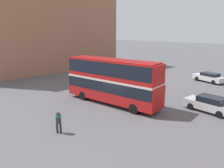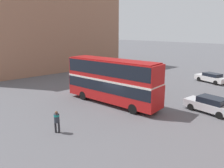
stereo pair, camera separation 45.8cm
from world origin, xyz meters
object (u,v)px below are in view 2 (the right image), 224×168
Objects in this scene: double_decker_bus at (112,79)px; parked_car_side_street at (211,78)px; parked_car_kerb_near at (210,105)px; parked_car_kerb_far at (125,73)px; pedestrian_foreground at (57,119)px.

double_decker_bus reaches higher than parked_car_side_street.
double_decker_bus is 9.80m from parked_car_kerb_near.
parked_car_kerb_near is at bearing 169.47° from parked_car_kerb_far.
parked_car_kerb_far is (-16.60, 5.53, -0.01)m from parked_car_kerb_near.
double_decker_bus reaches higher than pedestrian_foreground.
pedestrian_foreground is at bearing -81.34° from double_decker_bus.
parked_car_side_street is (11.24, 6.87, -0.02)m from parked_car_kerb_far.
double_decker_bus is 2.43× the size of parked_car_kerb_far.
parked_car_side_street is (0.53, 25.13, -0.32)m from pedestrian_foreground.
double_decker_bus is at bearing 34.85° from parked_car_kerb_near.
double_decker_bus is 8.22m from pedestrian_foreground.
parked_car_side_street is (-5.36, 12.41, -0.04)m from parked_car_kerb_near.
parked_car_side_street is (2.84, 17.41, -1.94)m from double_decker_bus.
double_decker_bus is 13.61m from parked_car_kerb_far.
parked_car_kerb_near is 17.50m from parked_car_kerb_far.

